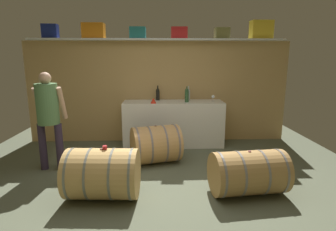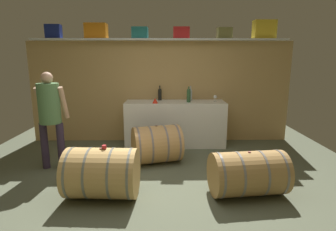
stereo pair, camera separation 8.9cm
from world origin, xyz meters
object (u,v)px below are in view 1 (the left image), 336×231
(wine_barrel_far, at_px, (248,173))
(wine_barrel_flank, at_px, (156,144))
(wine_bottle_dark, at_px, (158,94))
(work_cabinet, at_px, (173,123))
(red_funnel, at_px, (153,101))
(toolcase_teal, at_px, (138,33))
(winemaker_pouring, at_px, (48,111))
(toolcase_yellow, at_px, (261,30))
(toolcase_orange, at_px, (94,31))
(wine_glass, at_px, (213,97))
(wine_barrel_near, at_px, (103,173))
(wine_bottle_clear, at_px, (188,94))
(tasting_cup, at_px, (105,147))
(toolcase_olive, at_px, (222,33))
(toolcase_red, at_px, (179,33))
(toolcase_navy, at_px, (50,31))
(wine_bottle_green, at_px, (187,95))

(wine_barrel_far, xyz_separation_m, wine_barrel_flank, (-1.22, 1.15, 0.03))
(wine_bottle_dark, bearing_deg, work_cabinet, -31.86)
(red_funnel, xyz_separation_m, wine_barrel_flank, (0.05, -0.76, -0.63))
(work_cabinet, bearing_deg, toolcase_teal, 163.29)
(wine_barrel_far, distance_m, winemaker_pouring, 3.08)
(red_funnel, bearing_deg, toolcase_yellow, 10.76)
(toolcase_orange, bearing_deg, wine_glass, -5.40)
(red_funnel, bearing_deg, wine_barrel_near, -107.54)
(wine_glass, xyz_separation_m, wine_barrel_near, (-1.81, -2.16, -0.66))
(work_cabinet, height_order, red_funnel, red_funnel)
(wine_barrel_near, relative_size, wine_barrel_flank, 1.00)
(wine_bottle_clear, relative_size, wine_barrel_near, 0.32)
(toolcase_teal, height_order, wine_bottle_clear, toolcase_teal)
(winemaker_pouring, bearing_deg, toolcase_yellow, 28.02)
(wine_bottle_dark, relative_size, tasting_cup, 5.39)
(wine_barrel_flank, height_order, tasting_cup, tasting_cup)
(toolcase_olive, xyz_separation_m, wine_bottle_dark, (-1.29, -0.02, -1.21))
(wine_bottle_clear, bearing_deg, red_funnel, -154.79)
(toolcase_teal, relative_size, wine_barrel_far, 0.30)
(toolcase_red, height_order, wine_barrel_far, toolcase_red)
(toolcase_navy, distance_m, toolcase_orange, 0.84)
(toolcase_orange, distance_m, wine_barrel_far, 3.89)
(wine_glass, bearing_deg, toolcase_yellow, 11.52)
(toolcase_orange, xyz_separation_m, toolcase_red, (1.68, 0.00, -0.04))
(toolcase_yellow, xyz_separation_m, work_cabinet, (-1.76, -0.21, -1.85))
(toolcase_red, relative_size, wine_barrel_flank, 0.34)
(toolcase_red, distance_m, wine_barrel_near, 3.24)
(toolcase_red, xyz_separation_m, wine_bottle_green, (0.14, -0.29, -1.19))
(toolcase_olive, distance_m, wine_glass, 1.27)
(toolcase_navy, distance_m, toolcase_red, 2.51)
(toolcase_navy, height_order, wine_bottle_green, toolcase_navy)
(wine_barrel_near, bearing_deg, toolcase_teal, 85.47)
(toolcase_navy, relative_size, toolcase_teal, 0.93)
(toolcase_yellow, height_order, wine_bottle_clear, toolcase_yellow)
(red_funnel, bearing_deg, toolcase_red, 38.40)
(toolcase_olive, height_order, wine_bottle_green, toolcase_olive)
(toolcase_navy, bearing_deg, toolcase_olive, -3.22)
(toolcase_olive, height_order, wine_glass, toolcase_olive)
(work_cabinet, distance_m, winemaker_pouring, 2.39)
(toolcase_orange, xyz_separation_m, work_cabinet, (1.55, -0.21, -1.82))
(toolcase_red, relative_size, toolcase_yellow, 0.75)
(wine_bottle_green, height_order, wine_bottle_clear, wine_bottle_green)
(toolcase_navy, bearing_deg, wine_bottle_clear, -4.79)
(toolcase_teal, bearing_deg, wine_bottle_clear, -3.36)
(wine_barrel_near, bearing_deg, tasting_cup, 3.11)
(wine_bottle_dark, bearing_deg, wine_bottle_clear, -5.35)
(toolcase_red, distance_m, toolcase_olive, 0.85)
(work_cabinet, bearing_deg, wine_barrel_far, -67.59)
(wine_bottle_green, height_order, wine_glass, wine_bottle_green)
(wine_bottle_dark, bearing_deg, toolcase_navy, 179.58)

